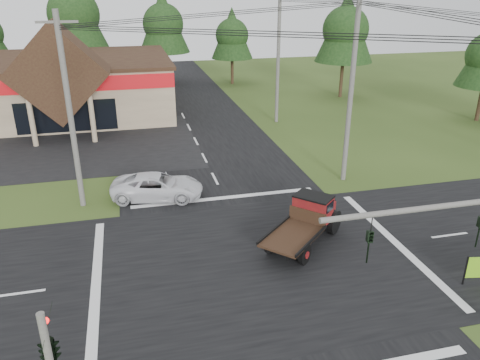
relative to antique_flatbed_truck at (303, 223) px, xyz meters
name	(u,v)px	position (x,y,z in m)	size (l,w,h in m)	color
ground	(257,262)	(-2.56, -1.03, -1.10)	(120.00, 120.00, 0.00)	#324719
road_ns	(257,262)	(-2.56, -1.03, -1.09)	(12.00, 120.00, 0.02)	black
road_ew	(257,262)	(-2.56, -1.03, -1.08)	(120.00, 12.00, 0.02)	black
parking_apron	(9,151)	(-16.56, 17.97, -1.08)	(28.00, 14.00, 0.02)	black
cvs_building	(7,87)	(-18.27, 28.54, 1.68)	(30.40, 18.20, 9.19)	gray
traffic_signal_corner	(47,338)	(-10.06, -8.35, 2.43)	(0.53, 2.48, 4.40)	#595651
utility_pole_nw	(70,112)	(-10.56, 6.97, 4.29)	(2.00, 0.30, 10.50)	#595651
utility_pole_ne	(351,88)	(5.44, 6.97, 4.79)	(2.00, 0.30, 11.50)	#595651
utility_pole_n	(278,57)	(5.44, 20.97, 4.64)	(2.00, 0.30, 11.20)	#595651
tree_row_c	(73,12)	(-12.56, 39.97, 7.62)	(7.28, 7.28, 13.13)	#332316
tree_row_d	(163,22)	(-2.56, 40.97, 6.28)	(6.16, 6.16, 11.11)	#332316
tree_row_e	(232,34)	(5.44, 38.97, 4.94)	(5.04, 5.04, 9.09)	#332316
tree_side_ne	(346,27)	(15.44, 28.97, 6.28)	(6.16, 6.16, 11.11)	#332316
antique_flatbed_truck	(303,223)	(0.00, 0.00, 0.00)	(2.00, 5.25, 2.19)	maroon
white_pickup	(157,186)	(-6.34, 6.96, -0.37)	(2.42, 5.25, 1.46)	white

